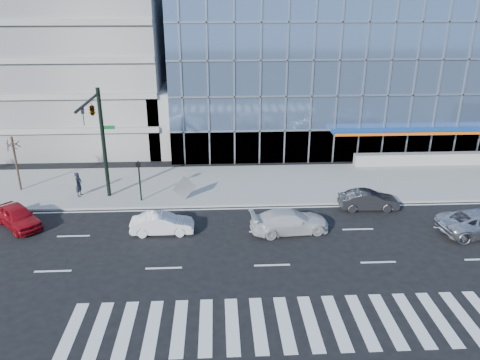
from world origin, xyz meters
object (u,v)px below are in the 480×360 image
object	(u,v)px
ped_signal_post	(139,175)
white_suv	(290,221)
dark_sedan	(368,200)
red_sedan	(18,216)
traffic_signal	(96,121)
tilted_panel	(184,188)
white_sedan	(162,224)
pedestrian	(79,184)
street_tree_near	(13,144)

from	to	relation	value
ped_signal_post	white_suv	xyz separation A→B (m)	(10.05, -5.03, -1.42)
dark_sedan	red_sedan	distance (m)	23.48
traffic_signal	tilted_panel	size ratio (longest dim) A/B	6.15
red_sedan	white_sedan	bearing A→B (deg)	-52.33
traffic_signal	red_sedan	distance (m)	7.92
red_sedan	tilted_panel	distance (m)	11.08
traffic_signal	ped_signal_post	size ratio (longest dim) A/B	2.67
white_sedan	pedestrian	distance (m)	8.95
traffic_signal	white_sedan	bearing A→B (deg)	-44.25
street_tree_near	dark_sedan	distance (m)	26.13
traffic_signal	dark_sedan	world-z (taller)	traffic_signal
traffic_signal	red_sedan	bearing A→B (deg)	-148.10
ped_signal_post	white_sedan	size ratio (longest dim) A/B	0.76
dark_sedan	pedestrian	xyz separation A→B (m)	(-20.72, 3.07, 0.40)
white_suv	white_sedan	bearing A→B (deg)	81.00
ped_signal_post	street_tree_near	bearing A→B (deg)	164.94
street_tree_near	dark_sedan	xyz separation A→B (m)	(25.55, -4.50, -3.11)
street_tree_near	white_suv	size ratio (longest dim) A/B	0.85
traffic_signal	ped_signal_post	distance (m)	4.75
ped_signal_post	white_sedan	xyz separation A→B (m)	(2.04, -4.79, -1.49)
white_sedan	red_sedan	world-z (taller)	red_sedan
white_suv	street_tree_near	bearing A→B (deg)	61.49
traffic_signal	ped_signal_post	xyz separation A→B (m)	(2.50, 0.37, -4.02)
street_tree_near	pedestrian	world-z (taller)	street_tree_near
ped_signal_post	white_suv	distance (m)	11.33
ped_signal_post	dark_sedan	xyz separation A→B (m)	(16.05, -1.94, -1.47)
dark_sedan	red_sedan	xyz separation A→B (m)	(-23.44, -1.47, 0.05)
street_tree_near	white_suv	world-z (taller)	street_tree_near
ped_signal_post	white_sedan	world-z (taller)	ped_signal_post
pedestrian	red_sedan	bearing A→B (deg)	160.99
white_sedan	red_sedan	size ratio (longest dim) A/B	0.93
white_sedan	red_sedan	xyz separation A→B (m)	(-9.42, 1.38, 0.07)
white_suv	white_sedan	xyz separation A→B (m)	(-8.02, 0.24, -0.07)
white_suv	tilted_panel	distance (m)	8.59
street_tree_near	white_suv	distance (m)	21.19
white_sedan	tilted_panel	xyz separation A→B (m)	(1.10, 4.85, 0.42)
ped_signal_post	white_suv	world-z (taller)	ped_signal_post
white_suv	pedestrian	world-z (taller)	pedestrian
traffic_signal	white_suv	bearing A→B (deg)	-20.34
ped_signal_post	tilted_panel	world-z (taller)	ped_signal_post
white_suv	dark_sedan	xyz separation A→B (m)	(6.00, 3.08, -0.05)
red_sedan	street_tree_near	bearing A→B (deg)	65.51
traffic_signal	ped_signal_post	world-z (taller)	traffic_signal
white_sedan	dark_sedan	size ratio (longest dim) A/B	0.96
white_sedan	traffic_signal	bearing A→B (deg)	45.07
white_suv	white_sedan	size ratio (longest dim) A/B	1.27
white_suv	dark_sedan	bearing A→B (deg)	-70.11
ped_signal_post	red_sedan	xyz separation A→B (m)	(-7.38, -3.41, -1.42)
traffic_signal	white_sedan	distance (m)	8.40
traffic_signal	white_sedan	size ratio (longest dim) A/B	2.03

